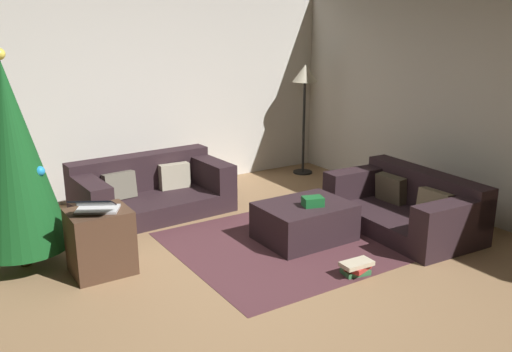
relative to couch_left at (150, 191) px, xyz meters
name	(u,v)px	position (x,y,z in m)	size (l,w,h in m)	color
ground_plane	(243,292)	(-0.09, -2.24, -0.26)	(6.40, 6.40, 0.00)	#93704C
rear_partition	(111,94)	(-0.09, 0.90, 1.04)	(6.40, 0.12, 2.60)	silver
corner_partition	(494,105)	(3.05, -2.24, 1.04)	(0.12, 6.40, 2.60)	silver
couch_left	(150,191)	(0.00, 0.00, 0.00)	(1.77, 0.99, 0.65)	#2D1E23
couch_right	(408,206)	(2.15, -1.96, -0.01)	(1.01, 1.66, 0.61)	#2D1E23
ottoman	(305,222)	(1.02, -1.62, -0.07)	(0.91, 0.68, 0.38)	#2D1E23
gift_box	(313,202)	(1.05, -1.71, 0.17)	(0.20, 0.14, 0.09)	#19662D
tv_remote	(309,198)	(1.14, -1.53, 0.13)	(0.05, 0.16, 0.02)	black
christmas_tree	(12,157)	(-1.51, -0.72, 0.76)	(0.85, 0.85, 1.95)	brown
side_table	(101,242)	(-0.96, -1.25, 0.03)	(0.52, 0.44, 0.58)	#4C3323
laptop	(96,207)	(-0.99, -1.30, 0.37)	(0.49, 0.50, 0.17)	silver
book_stack	(357,267)	(0.92, -2.51, -0.19)	(0.30, 0.22, 0.13)	#387A47
corner_lamp	(305,82)	(2.55, 0.41, 1.08)	(0.36, 0.36, 1.58)	black
area_rug	(304,239)	(1.02, -1.62, -0.26)	(2.60, 2.00, 0.01)	#502B31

